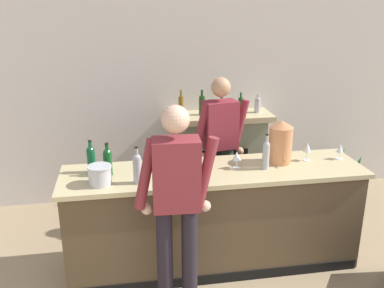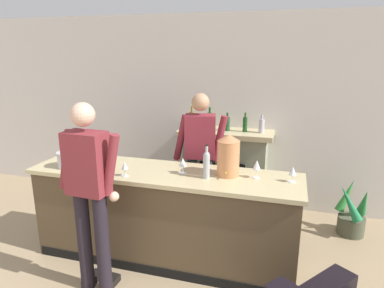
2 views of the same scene
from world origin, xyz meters
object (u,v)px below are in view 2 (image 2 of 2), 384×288
at_px(wine_glass_near_bucket, 183,163).
at_px(fireplace_stone, 225,169).
at_px(wine_glass_back_row, 257,165).
at_px(wine_glass_front_right, 125,166).
at_px(wine_bottle_cabernet_heavy, 91,157).
at_px(wine_bottle_merlot_tall, 83,150).
at_px(wine_bottle_burgundy_dark, 207,164).
at_px(wine_glass_front_left, 293,172).
at_px(person_bartender, 200,158).
at_px(person_customer, 90,192).
at_px(potted_plant_corner, 352,215).
at_px(ice_bucket_steel, 67,160).
at_px(wine_bottle_rose_blush, 76,147).
at_px(copper_dispenser, 228,155).

bearing_deg(wine_glass_near_bucket, fireplace_stone, 83.08).
bearing_deg(wine_glass_back_row, wine_glass_front_right, -166.11).
distance_m(wine_bottle_cabernet_heavy, wine_bottle_merlot_tall, 0.34).
bearing_deg(wine_glass_front_right, fireplace_stone, 67.08).
relative_size(wine_bottle_burgundy_dark, wine_glass_back_row, 1.85).
xyz_separation_m(wine_glass_front_left, wine_glass_back_row, (-0.34, 0.01, 0.03)).
bearing_deg(person_bartender, wine_bottle_cabernet_heavy, -136.93).
height_order(person_customer, wine_glass_back_row, person_customer).
xyz_separation_m(wine_bottle_cabernet_heavy, wine_bottle_merlot_tall, (-0.25, 0.23, -0.01)).
bearing_deg(potted_plant_corner, ice_bucket_steel, -157.30).
xyz_separation_m(potted_plant_corner, wine_glass_front_right, (-2.38, -1.37, 0.86)).
distance_m(wine_bottle_rose_blush, wine_bottle_merlot_tall, 0.17).
relative_size(copper_dispenser, wine_glass_front_left, 2.73).
bearing_deg(wine_glass_back_row, person_bartender, 140.47).
height_order(person_customer, wine_glass_near_bucket, person_customer).
bearing_deg(wine_glass_near_bucket, wine_bottle_rose_blush, 174.69).
xyz_separation_m(fireplace_stone, wine_glass_front_left, (0.91, -1.37, 0.53)).
xyz_separation_m(copper_dispenser, wine_bottle_cabernet_heavy, (-1.39, -0.26, -0.07)).
bearing_deg(person_customer, person_bartender, 64.05).
bearing_deg(ice_bucket_steel, wine_bottle_rose_blush, 106.23).
xyz_separation_m(wine_bottle_rose_blush, wine_glass_front_right, (0.81, -0.36, -0.04)).
bearing_deg(wine_glass_front_left, wine_bottle_rose_blush, 178.55).
bearing_deg(potted_plant_corner, wine_bottle_merlot_tall, -160.15).
distance_m(wine_bottle_burgundy_dark, wine_glass_front_right, 0.82).
bearing_deg(wine_glass_back_row, person_customer, -151.70).
bearing_deg(wine_bottle_cabernet_heavy, potted_plant_corner, 25.45).
bearing_deg(wine_glass_front_right, wine_glass_front_left, 10.56).
xyz_separation_m(wine_bottle_burgundy_dark, wine_glass_back_row, (0.47, 0.14, -0.02)).
relative_size(person_bartender, wine_bottle_burgundy_dark, 5.14).
height_order(copper_dispenser, wine_glass_front_right, copper_dispenser).
xyz_separation_m(copper_dispenser, wine_glass_back_row, (0.28, 0.00, -0.08)).
xyz_separation_m(copper_dispenser, wine_glass_front_left, (0.63, -0.01, -0.11)).
xyz_separation_m(person_customer, wine_glass_front_right, (0.13, 0.44, 0.11)).
relative_size(ice_bucket_steel, wine_glass_front_right, 1.40).
height_order(wine_glass_near_bucket, wine_glass_front_left, wine_glass_near_bucket).
xyz_separation_m(wine_bottle_merlot_tall, wine_bottle_burgundy_dark, (1.46, -0.10, 0.01)).
relative_size(copper_dispenser, wine_bottle_burgundy_dark, 1.24).
relative_size(potted_plant_corner, wine_bottle_merlot_tall, 2.26).
xyz_separation_m(fireplace_stone, wine_bottle_merlot_tall, (-1.37, -1.40, 0.56)).
bearing_deg(wine_bottle_burgundy_dark, wine_bottle_cabernet_heavy, -173.88).
distance_m(wine_bottle_rose_blush, wine_bottle_burgundy_dark, 1.62).
relative_size(wine_bottle_rose_blush, wine_glass_front_left, 1.99).
xyz_separation_m(ice_bucket_steel, wine_bottle_rose_blush, (-0.08, 0.29, 0.05)).
bearing_deg(potted_plant_corner, wine_bottle_rose_blush, -162.44).
relative_size(potted_plant_corner, wine_bottle_cabernet_heavy, 2.06).
height_order(potted_plant_corner, wine_bottle_burgundy_dark, wine_bottle_burgundy_dark).
relative_size(potted_plant_corner, wine_glass_near_bucket, 4.18).
distance_m(fireplace_stone, wine_glass_near_bucket, 1.54).
bearing_deg(wine_glass_front_right, person_customer, -106.49).
height_order(wine_glass_front_right, wine_glass_front_left, wine_glass_front_left).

